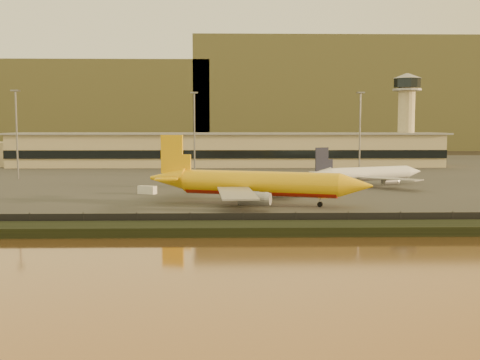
# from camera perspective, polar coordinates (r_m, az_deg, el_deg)

# --- Properties ---
(ground) EXTENTS (900.00, 900.00, 0.00)m
(ground) POSITION_cam_1_polar(r_m,az_deg,el_deg) (103.99, -1.03, -3.43)
(ground) COLOR black
(ground) RESTS_ON ground
(embankment) EXTENTS (320.00, 7.00, 1.40)m
(embankment) POSITION_cam_1_polar(r_m,az_deg,el_deg) (87.09, -0.96, -4.65)
(embankment) COLOR black
(embankment) RESTS_ON ground
(tarmac) EXTENTS (320.00, 220.00, 0.20)m
(tarmac) POSITION_cam_1_polar(r_m,az_deg,el_deg) (198.41, -1.21, 0.72)
(tarmac) COLOR #2D2D2D
(tarmac) RESTS_ON ground
(perimeter_fence) EXTENTS (300.00, 0.05, 2.20)m
(perimeter_fence) POSITION_cam_1_polar(r_m,az_deg,el_deg) (90.94, -0.98, -3.84)
(perimeter_fence) COLOR black
(perimeter_fence) RESTS_ON tarmac
(terminal_building) EXTENTS (202.00, 25.00, 12.60)m
(terminal_building) POSITION_cam_1_polar(r_m,az_deg,el_deg) (228.97, -4.88, 2.84)
(terminal_building) COLOR tan
(terminal_building) RESTS_ON tarmac
(control_tower) EXTENTS (11.20, 11.20, 35.50)m
(control_tower) POSITION_cam_1_polar(r_m,az_deg,el_deg) (244.32, 15.51, 6.44)
(control_tower) COLOR tan
(control_tower) RESTS_ON tarmac
(apron_light_masts) EXTENTS (152.20, 12.20, 25.40)m
(apron_light_masts) POSITION_cam_1_polar(r_m,az_deg,el_deg) (178.49, 3.64, 5.22)
(apron_light_masts) COLOR slate
(apron_light_masts) RESTS_ON tarmac
(distant_hills) EXTENTS (470.00, 160.00, 70.00)m
(distant_hills) POSITION_cam_1_polar(r_m,az_deg,el_deg) (443.54, -4.03, 7.23)
(distant_hills) COLOR brown
(distant_hills) RESTS_ON ground
(dhl_cargo_jet) EXTENTS (43.98, 41.86, 13.49)m
(dhl_cargo_jet) POSITION_cam_1_polar(r_m,az_deg,el_deg) (117.33, 1.50, -0.36)
(dhl_cargo_jet) COLOR #F1B20C
(dhl_cargo_jet) RESTS_ON tarmac
(white_narrowbody_jet) EXTENTS (33.15, 31.32, 10.02)m
(white_narrowbody_jet) POSITION_cam_1_polar(r_m,az_deg,el_deg) (156.88, 11.97, 0.55)
(white_narrowbody_jet) COLOR silver
(white_narrowbody_jet) RESTS_ON tarmac
(gse_vehicle_yellow) EXTENTS (3.88, 1.81, 1.73)m
(gse_vehicle_yellow) POSITION_cam_1_polar(r_m,az_deg,el_deg) (129.46, 8.23, -1.30)
(gse_vehicle_yellow) COLOR #F1B20C
(gse_vehicle_yellow) RESTS_ON tarmac
(gse_vehicle_white) EXTENTS (4.40, 3.28, 1.81)m
(gse_vehicle_white) POSITION_cam_1_polar(r_m,az_deg,el_deg) (137.04, -8.79, -0.93)
(gse_vehicle_white) COLOR silver
(gse_vehicle_white) RESTS_ON tarmac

